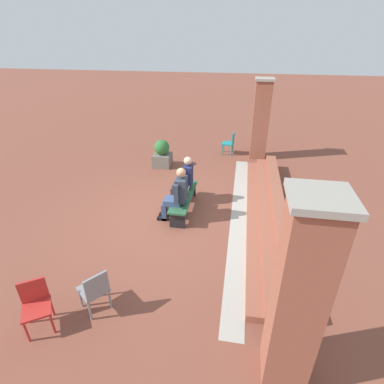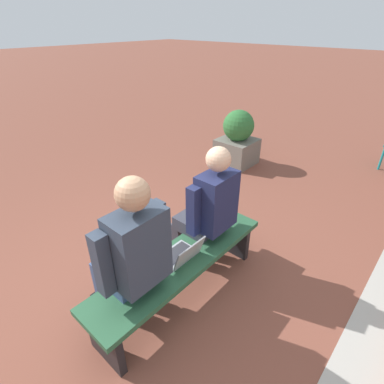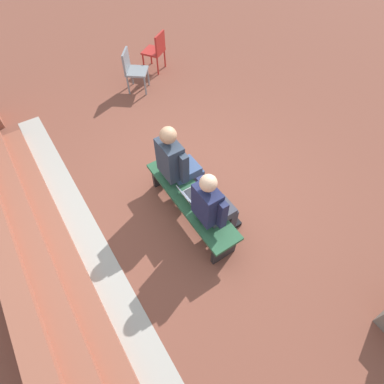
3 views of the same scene
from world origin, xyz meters
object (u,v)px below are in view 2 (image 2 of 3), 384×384
(laptop, at_px, (182,254))
(planter, at_px, (237,140))
(person_adult, at_px, (130,255))
(bench, at_px, (181,266))
(person_student, at_px, (207,209))

(laptop, xyz_separation_m, planter, (-2.78, -1.31, -0.06))
(person_adult, relative_size, planter, 1.50)
(bench, height_order, person_student, person_student)
(person_student, distance_m, person_adult, 0.87)
(person_student, height_order, laptop, person_student)
(planter, bearing_deg, bench, 25.05)
(laptop, bearing_deg, person_adult, -10.47)
(bench, xyz_separation_m, laptop, (-0.00, 0.01, 0.15))
(person_student, distance_m, planter, 2.68)
(person_adult, xyz_separation_m, planter, (-3.23, -1.23, -0.31))
(bench, bearing_deg, person_student, -170.85)
(bench, distance_m, laptop, 0.15)
(laptop, relative_size, planter, 0.34)
(bench, distance_m, person_student, 0.56)
(person_student, bearing_deg, bench, 9.15)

